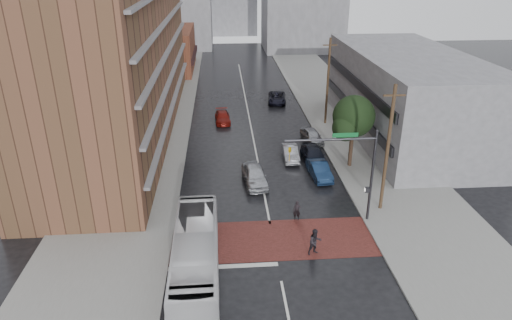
{
  "coord_description": "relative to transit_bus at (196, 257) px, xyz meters",
  "views": [
    {
      "loc": [
        -3.25,
        -26.14,
        18.05
      ],
      "look_at": [
        -0.74,
        6.39,
        3.5
      ],
      "focal_mm": 32.0,
      "sensor_mm": 36.0,
      "label": 1
    }
  ],
  "objects": [
    {
      "name": "crosswalk",
      "position": [
        5.12,
        3.8,
        -1.56
      ],
      "size": [
        14.0,
        5.0,
        0.02
      ],
      "primitive_type": "cube",
      "color": "maroon",
      "rests_on": "ground"
    },
    {
      "name": "ground",
      "position": [
        5.12,
        3.3,
        -1.57
      ],
      "size": [
        160.0,
        160.0,
        0.0
      ],
      "primitive_type": "plane",
      "color": "black",
      "rests_on": "ground"
    },
    {
      "name": "car_parked_far",
      "position": [
        11.27,
        21.77,
        -0.87
      ],
      "size": [
        2.28,
        4.33,
        1.4
      ],
      "primitive_type": "imported",
      "rotation": [
        0.0,
        0.0,
        0.16
      ],
      "color": "#93959A",
      "rests_on": "ground"
    },
    {
      "name": "car_parked_mid",
      "position": [
        10.44,
        16.57,
        -0.85
      ],
      "size": [
        2.14,
        5.01,
        1.44
      ],
      "primitive_type": "imported",
      "rotation": [
        0.0,
        0.0,
        0.02
      ],
      "color": "black",
      "rests_on": "ground"
    },
    {
      "name": "car_parked_near",
      "position": [
        10.32,
        13.3,
        -0.87
      ],
      "size": [
        1.82,
        4.35,
        1.4
      ],
      "primitive_type": "imported",
      "rotation": [
        0.0,
        0.0,
        0.08
      ],
      "color": "#142746",
      "rests_on": "ground"
    },
    {
      "name": "signal_mast",
      "position": [
        10.97,
        5.8,
        3.16
      ],
      "size": [
        6.5,
        0.3,
        7.2
      ],
      "color": "#2D2D33",
      "rests_on": "ground"
    },
    {
      "name": "car_travel_b",
      "position": [
        8.33,
        17.44,
        -0.91
      ],
      "size": [
        1.48,
        4.05,
        1.33
      ],
      "primitive_type": "imported",
      "rotation": [
        0.0,
        0.0,
        -0.02
      ],
      "color": "#A3A4AB",
      "rests_on": "ground"
    },
    {
      "name": "sidewalk_east",
      "position": [
        16.62,
        28.3,
        -1.5
      ],
      "size": [
        9.0,
        90.0,
        0.15
      ],
      "primitive_type": "cube",
      "color": "gray",
      "rests_on": "ground"
    },
    {
      "name": "pedestrian_a",
      "position": [
        7.18,
        6.3,
        -0.78
      ],
      "size": [
        0.67,
        0.55,
        1.58
      ],
      "primitive_type": "imported",
      "rotation": [
        0.0,
        0.0,
        -0.35
      ],
      "color": "black",
      "rests_on": "ground"
    },
    {
      "name": "transit_bus",
      "position": [
        0.0,
        0.0,
        0.0
      ],
      "size": [
        2.78,
        11.33,
        3.15
      ],
      "primitive_type": "imported",
      "rotation": [
        0.0,
        0.0,
        0.01
      ],
      "color": "silver",
      "rests_on": "ground"
    },
    {
      "name": "building_east",
      "position": [
        21.62,
        23.3,
        2.93
      ],
      "size": [
        11.0,
        26.0,
        9.0
      ],
      "primitive_type": "cube",
      "color": "gray",
      "rests_on": "ground"
    },
    {
      "name": "utility_pole_far",
      "position": [
        13.92,
        27.3,
        3.57
      ],
      "size": [
        1.6,
        0.26,
        10.0
      ],
      "color": "#473321",
      "rests_on": "ground"
    },
    {
      "name": "storefront_west",
      "position": [
        -6.88,
        57.3,
        1.93
      ],
      "size": [
        8.0,
        16.0,
        7.0
      ],
      "primitive_type": "cube",
      "color": "brown",
      "rests_on": "ground"
    },
    {
      "name": "car_travel_a",
      "position": [
        4.47,
        12.44,
        -0.76
      ],
      "size": [
        2.34,
        4.9,
        1.62
      ],
      "primitive_type": "imported",
      "rotation": [
        0.0,
        0.0,
        0.09
      ],
      "color": "#B0B3B8",
      "rests_on": "ground"
    },
    {
      "name": "apartment_block",
      "position": [
        -8.88,
        27.3,
        12.43
      ],
      "size": [
        10.0,
        44.0,
        28.0
      ],
      "primitive_type": "cube",
      "color": "brown",
      "rests_on": "ground"
    },
    {
      "name": "utility_pole_near",
      "position": [
        13.92,
        7.3,
        3.57
      ],
      "size": [
        1.6,
        0.26,
        10.0
      ],
      "color": "#473321",
      "rests_on": "ground"
    },
    {
      "name": "suv_travel",
      "position": [
        9.28,
        36.45,
        -0.88
      ],
      "size": [
        2.82,
        5.19,
        1.38
      ],
      "primitive_type": "imported",
      "rotation": [
        0.0,
        0.0,
        -0.11
      ],
      "color": "black",
      "rests_on": "ground"
    },
    {
      "name": "street_tree",
      "position": [
        13.64,
        15.33,
        3.16
      ],
      "size": [
        4.2,
        4.1,
        6.9
      ],
      "color": "#332319",
      "rests_on": "ground"
    },
    {
      "name": "sidewalk_west",
      "position": [
        -6.38,
        28.3,
        -1.5
      ],
      "size": [
        9.0,
        90.0,
        0.15
      ],
      "primitive_type": "cube",
      "color": "gray",
      "rests_on": "ground"
    },
    {
      "name": "car_travel_c",
      "position": [
        1.87,
        28.89,
        -0.96
      ],
      "size": [
        1.94,
        4.32,
        1.23
      ],
      "primitive_type": "imported",
      "rotation": [
        0.0,
        0.0,
        0.05
      ],
      "color": "maroon",
      "rests_on": "ground"
    },
    {
      "name": "pedestrian_b",
      "position": [
        7.68,
        1.93,
        -0.63
      ],
      "size": [
        1.08,
        0.95,
        1.88
      ],
      "primitive_type": "imported",
      "rotation": [
        0.0,
        0.0,
        0.3
      ],
      "color": "black",
      "rests_on": "ground"
    }
  ]
}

